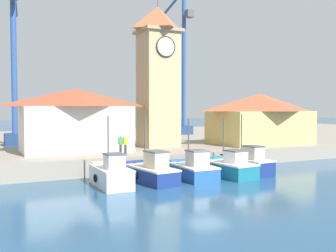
# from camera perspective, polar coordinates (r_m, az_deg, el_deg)

# --- Properties ---
(ground_plane) EXTENTS (300.00, 300.00, 0.00)m
(ground_plane) POSITION_cam_1_polar(r_m,az_deg,el_deg) (25.82, 5.70, -8.59)
(ground_plane) COLOR navy
(quay_wharf) EXTENTS (120.00, 40.00, 1.30)m
(quay_wharf) POSITION_cam_1_polar(r_m,az_deg,el_deg) (49.72, -10.41, -2.45)
(quay_wharf) COLOR gray
(quay_wharf) RESTS_ON ground
(fishing_boat_far_left) EXTENTS (1.97, 4.26, 4.55)m
(fishing_boat_far_left) POSITION_cam_1_polar(r_m,az_deg,el_deg) (25.51, -8.28, -6.96)
(fishing_boat_far_left) COLOR silver
(fishing_boat_far_left) RESTS_ON ground
(fishing_boat_left_outer) EXTENTS (2.45, 5.16, 4.42)m
(fishing_boat_left_outer) POSITION_cam_1_polar(r_m,az_deg,el_deg) (26.69, -2.59, -6.62)
(fishing_boat_left_outer) COLOR navy
(fishing_boat_left_outer) RESTS_ON ground
(fishing_boat_left_inner) EXTENTS (2.23, 4.53, 4.26)m
(fishing_boat_left_inner) POSITION_cam_1_polar(r_m,az_deg,el_deg) (27.99, 3.58, -6.26)
(fishing_boat_left_inner) COLOR #2356A8
(fishing_boat_left_inner) RESTS_ON ground
(fishing_boat_mid_left) EXTENTS (2.46, 4.63, 4.35)m
(fishing_boat_mid_left) POSITION_cam_1_polar(r_m,az_deg,el_deg) (29.09, 8.81, -5.94)
(fishing_boat_mid_left) COLOR #196B7F
(fishing_boat_mid_left) RESTS_ON ground
(fishing_boat_center) EXTENTS (2.20, 4.64, 4.54)m
(fishing_boat_center) POSITION_cam_1_polar(r_m,az_deg,el_deg) (30.77, 11.34, -5.37)
(fishing_boat_center) COLOR navy
(fishing_boat_center) RESTS_ON ground
(clock_tower) EXTENTS (3.77, 3.77, 14.94)m
(clock_tower) POSITION_cam_1_polar(r_m,az_deg,el_deg) (37.83, -1.45, 7.61)
(clock_tower) COLOR tan
(clock_tower) RESTS_ON quay_wharf
(warehouse_left) EXTENTS (9.28, 5.48, 5.36)m
(warehouse_left) POSITION_cam_1_polar(r_m,az_deg,el_deg) (34.56, -13.24, 0.96)
(warehouse_left) COLOR silver
(warehouse_left) RESTS_ON quay_wharf
(warehouse_right) EXTENTS (10.06, 6.62, 5.21)m
(warehouse_right) POSITION_cam_1_polar(r_m,az_deg,el_deg) (42.08, 13.18, 1.13)
(warehouse_right) COLOR tan
(warehouse_right) RESTS_ON quay_wharf
(port_crane_near) EXTENTS (2.04, 9.57, 20.30)m
(port_crane_near) POSITION_cam_1_polar(r_m,az_deg,el_deg) (55.85, 2.17, 6.87)
(port_crane_near) COLOR navy
(port_crane_near) RESTS_ON quay_wharf
(port_crane_far) EXTENTS (2.23, 10.44, 17.54)m
(port_crane_far) POSITION_cam_1_polar(r_m,az_deg,el_deg) (42.10, -21.41, 6.66)
(port_crane_far) COLOR navy
(port_crane_far) RESTS_ON quay_wharf
(dock_worker_near_tower) EXTENTS (0.34, 0.22, 1.62)m
(dock_worker_near_tower) POSITION_cam_1_polar(r_m,az_deg,el_deg) (31.10, -6.20, -2.68)
(dock_worker_near_tower) COLOR #33333D
(dock_worker_near_tower) RESTS_ON quay_wharf
(dock_worker_along_quay) EXTENTS (0.34, 0.22, 1.62)m
(dock_worker_along_quay) POSITION_cam_1_polar(r_m,az_deg,el_deg) (31.06, -6.89, -2.69)
(dock_worker_along_quay) COLOR #33333D
(dock_worker_along_quay) RESTS_ON quay_wharf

